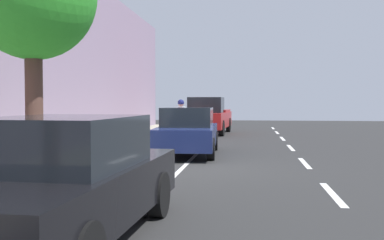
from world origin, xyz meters
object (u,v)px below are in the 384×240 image
parked_sedan_dark_blue_second (188,131)px  parked_sedan_black_mid (65,181)px  cyclist_with_backpack (180,116)px  parked_pickup_red_nearest (208,117)px  bicycle_at_curb (184,133)px

parked_sedan_dark_blue_second → parked_sedan_black_mid: bearing=88.6°
cyclist_with_backpack → parked_pickup_red_nearest: bearing=-98.5°
parked_sedan_dark_blue_second → parked_sedan_black_mid: 9.18m
parked_pickup_red_nearest → parked_sedan_dark_blue_second: bearing=91.3°
parked_sedan_dark_blue_second → parked_sedan_black_mid: (0.22, 9.17, 0.00)m
parked_sedan_dark_blue_second → cyclist_with_backpack: (0.95, -4.57, 0.36)m
parked_sedan_dark_blue_second → bicycle_at_curb: 4.19m
parked_sedan_dark_blue_second → cyclist_with_backpack: 4.68m
parked_sedan_black_mid → parked_sedan_dark_blue_second: bearing=-91.4°
parked_sedan_dark_blue_second → cyclist_with_backpack: bearing=-78.2°
parked_sedan_dark_blue_second → parked_sedan_black_mid: same height
parked_sedan_black_mid → bicycle_at_curb: parked_sedan_black_mid is taller
parked_pickup_red_nearest → parked_sedan_dark_blue_second: size_ratio=1.21×
bicycle_at_curb → cyclist_with_backpack: cyclist_with_backpack is taller
parked_sedan_black_mid → bicycle_at_curb: size_ratio=3.31×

